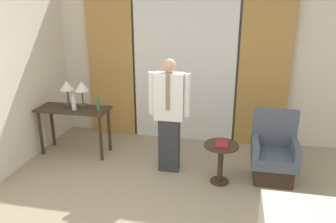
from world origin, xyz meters
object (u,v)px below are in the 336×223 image
(person, at_px, (169,112))
(side_table, at_px, (221,157))
(table_lamp_right, at_px, (82,88))
(bottle_by_lamp, at_px, (98,105))
(armchair, at_px, (273,156))
(book, at_px, (222,144))
(bottle_near_edge, at_px, (74,104))
(desk, at_px, (74,116))
(table_lamp_left, at_px, (67,87))

(person, distance_m, side_table, 0.93)
(person, height_order, side_table, person)
(table_lamp_right, xyz_separation_m, bottle_by_lamp, (0.32, -0.15, -0.21))
(armchair, bearing_deg, side_table, -159.83)
(bottle_by_lamp, relative_size, book, 0.94)
(person, bearing_deg, book, -15.72)
(bottle_near_edge, height_order, bottle_by_lamp, bottle_near_edge)
(desk, distance_m, side_table, 2.41)
(bottle_near_edge, bearing_deg, armchair, -2.60)
(table_lamp_right, height_order, armchair, table_lamp_right)
(armchair, height_order, book, armchair)
(side_table, bearing_deg, person, 164.95)
(table_lamp_left, relative_size, bottle_by_lamp, 1.74)
(bottle_near_edge, distance_m, armchair, 3.05)
(bottle_by_lamp, distance_m, book, 1.97)
(desk, bearing_deg, bottle_near_edge, -50.86)
(table_lamp_right, distance_m, book, 2.35)
(bottle_near_edge, bearing_deg, desk, 129.14)
(table_lamp_right, bearing_deg, desk, -140.21)
(bottle_by_lamp, xyz_separation_m, book, (1.90, -0.43, -0.28))
(table_lamp_right, relative_size, bottle_by_lamp, 1.74)
(table_lamp_left, distance_m, bottle_near_edge, 0.33)
(table_lamp_right, bearing_deg, bottle_near_edge, -110.31)
(person, bearing_deg, desk, 170.45)
(bottle_by_lamp, height_order, book, bottle_by_lamp)
(bottle_by_lamp, bearing_deg, book, -12.85)
(armchair, bearing_deg, bottle_near_edge, 177.40)
(desk, relative_size, bottle_by_lamp, 4.79)
(person, relative_size, armchair, 1.73)
(table_lamp_left, distance_m, bottle_by_lamp, 0.63)
(book, bearing_deg, desk, 168.44)
(desk, distance_m, table_lamp_left, 0.47)
(armchair, xyz_separation_m, book, (-0.70, -0.27, 0.24))
(table_lamp_right, distance_m, armchair, 3.04)
(person, relative_size, book, 6.53)
(table_lamp_left, bearing_deg, desk, -39.79)
(bottle_by_lamp, bearing_deg, table_lamp_left, 165.20)
(desk, height_order, table_lamp_left, table_lamp_left)
(desk, height_order, table_lamp_right, table_lamp_right)
(armchair, relative_size, book, 3.78)
(table_lamp_left, distance_m, side_table, 2.63)
(table_lamp_right, relative_size, bottle_near_edge, 1.64)
(table_lamp_right, relative_size, person, 0.25)
(table_lamp_right, bearing_deg, person, -14.26)
(desk, relative_size, person, 0.69)
(table_lamp_right, distance_m, bottle_by_lamp, 0.41)
(table_lamp_left, xyz_separation_m, armchair, (3.18, -0.32, -0.72))
(table_lamp_left, bearing_deg, bottle_by_lamp, -14.80)
(table_lamp_left, height_order, bottle_by_lamp, table_lamp_left)
(table_lamp_right, distance_m, side_table, 2.40)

